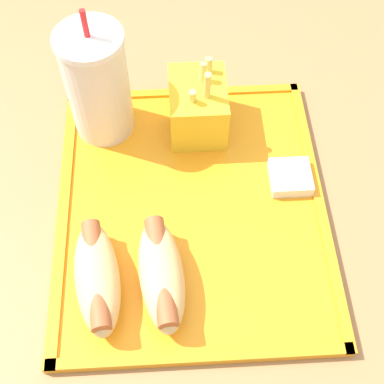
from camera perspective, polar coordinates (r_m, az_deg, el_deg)
name	(u,v)px	position (r m, az deg, el deg)	size (l,w,h in m)	color
ground_plane	(191,373)	(1.36, -0.07, -18.71)	(8.00, 8.00, 0.00)	#ADA393
dining_table	(191,321)	(1.00, -0.09, -13.62)	(1.11, 1.13, 0.74)	olive
food_tray	(192,207)	(0.66, 0.00, -1.61)	(0.38, 0.33, 0.01)	orange
soda_cup	(97,84)	(0.69, -10.05, 11.27)	(0.08, 0.08, 0.19)	silver
hot_dog_far	(97,277)	(0.60, -10.10, -8.89)	(0.14, 0.07, 0.05)	#DBB270
hot_dog_near	(161,273)	(0.59, -3.30, -8.67)	(0.14, 0.06, 0.05)	#DBB270
fries_carton	(198,107)	(0.70, 0.65, 9.11)	(0.09, 0.07, 0.11)	gold
sauce_cup_mayo	(290,177)	(0.68, 10.45, 1.61)	(0.05, 0.05, 0.02)	silver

